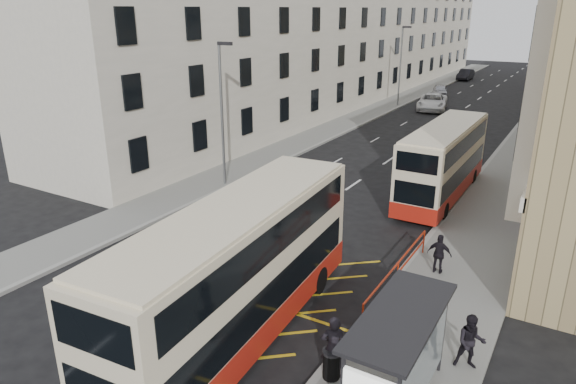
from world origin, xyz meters
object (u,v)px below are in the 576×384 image
Objects in this scene: bus_shelter at (400,349)px; street_lamp_far at (401,62)px; pedestrian_far at (439,254)px; car_red at (538,81)px; pedestrian_mid at (471,342)px; white_van at (432,102)px; double_decker_front at (239,273)px; car_dark at (466,75)px; double_decker_rear at (444,162)px; pedestrian_near at (333,347)px; street_lamp_near at (222,107)px; car_silver at (440,90)px; litter_bin at (331,364)px.

street_lamp_far is (-14.69, 42.39, 2.50)m from bus_shelter.
pedestrian_far is 0.32× the size of car_red.
white_van is (-12.25, 39.54, -0.16)m from pedestrian_mid.
double_decker_front reaches higher than car_dark.
double_decker_front is 16.14m from double_decker_rear.
street_lamp_far is at bearing -104.26° from pedestrian_near.
street_lamp_near is at bearing 124.83° from double_decker_front.
street_lamp_near is 1.72× the size of car_dark.
pedestrian_mid reaches higher than pedestrian_far.
car_silver is (-1.70, 9.18, -0.15)m from white_van.
street_lamp_near reaches higher than car_red.
litter_bin is at bearing -84.97° from double_decker_rear.
car_dark is at bearing 75.88° from car_silver.
pedestrian_near is (12.70, -11.85, -3.54)m from street_lamp_near.
bus_shelter reaches higher than car_dark.
bus_shelter is at bearing -70.88° from street_lamp_far.
double_decker_front reaches higher than pedestrian_far.
car_red is (-2.62, 57.98, -0.21)m from pedestrian_far.
double_decker_front is (9.32, -41.47, -2.37)m from street_lamp_far.
litter_bin is at bearing 58.86° from pedestrian_near.
double_decker_front reaches higher than car_silver.
white_van is at bearing 83.15° from street_lamp_near.
car_silver is (-13.95, 48.73, -0.31)m from pedestrian_mid.
street_lamp_far reaches higher than pedestrian_far.
street_lamp_near reaches higher than pedestrian_near.
car_dark is 0.93× the size of car_red.
double_decker_rear is at bearing -77.08° from pedestrian_far.
car_red is (-0.32, 49.03, -1.30)m from double_decker_rear.
street_lamp_far reaches higher than car_red.
double_decker_front is at bearing 84.23° from car_red.
pedestrian_near is 0.38× the size of car_red.
pedestrian_near is at bearing 81.61° from pedestrian_far.
double_decker_front is at bearing 172.48° from litter_bin.
car_silver is (1.91, 9.19, -3.96)m from street_lamp_far.
street_lamp_far is 4.21× the size of pedestrian_near.
double_decker_front reaches higher than bus_shelter.
pedestrian_mid is at bearing 112.29° from pedestrian_far.
pedestrian_far reaches higher than car_dark.
street_lamp_far reaches higher than litter_bin.
double_decker_rear is 6.01× the size of pedestrian_mid.
pedestrian_far is at bearing -91.72° from car_silver.
street_lamp_near is at bearing -90.00° from street_lamp_far.
pedestrian_far is at bearing -75.41° from double_decker_rear.
street_lamp_far is at bearing 168.96° from white_van.
car_silver is at bearing 89.27° from white_van.
street_lamp_far is 27.97m from double_decker_rear.
double_decker_front is at bearing -96.89° from double_decker_rear.
pedestrian_mid is 50.68m from car_silver.
white_van is at bearing 93.58° from double_decker_front.
pedestrian_near is 65.45m from car_red.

